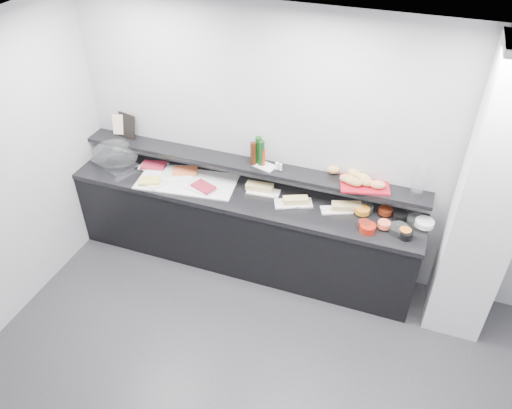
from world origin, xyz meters
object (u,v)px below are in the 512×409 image
(condiment_tray, at_px, (264,166))
(carafe, at_px, (419,182))
(cloche_base, at_px, (115,164))
(bread_tray, at_px, (365,184))
(sandwich_plate_mid, at_px, (293,203))
(framed_print, at_px, (127,126))

(condiment_tray, distance_m, carafe, 1.46)
(cloche_base, distance_m, bread_tray, 2.66)
(sandwich_plate_mid, distance_m, bread_tray, 0.70)
(sandwich_plate_mid, bearing_deg, bread_tray, -6.51)
(sandwich_plate_mid, xyz_separation_m, framed_print, (-1.95, 0.24, 0.37))
(cloche_base, bearing_deg, framed_print, 97.92)
(cloche_base, xyz_separation_m, framed_print, (0.06, 0.23, 0.36))
(cloche_base, xyz_separation_m, condiment_tray, (1.65, 0.17, 0.24))
(cloche_base, bearing_deg, carafe, 26.51)
(framed_print, distance_m, condiment_tray, 1.59)
(sandwich_plate_mid, relative_size, bread_tray, 0.81)
(cloche_base, height_order, sandwich_plate_mid, cloche_base)
(cloche_base, height_order, bread_tray, bread_tray)
(condiment_tray, bearing_deg, framed_print, -165.03)
(framed_print, distance_m, bread_tray, 2.58)
(sandwich_plate_mid, height_order, condiment_tray, condiment_tray)
(cloche_base, bearing_deg, bread_tray, 27.15)
(framed_print, bearing_deg, carafe, 12.85)
(carafe, bearing_deg, bread_tray, 179.71)
(framed_print, height_order, carafe, carafe)
(bread_tray, distance_m, carafe, 0.49)
(condiment_tray, xyz_separation_m, bread_tray, (0.99, 0.02, 0.00))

